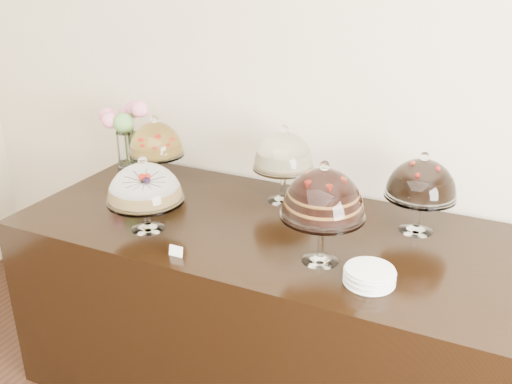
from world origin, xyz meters
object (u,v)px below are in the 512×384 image
at_px(cake_stand_fruit_tart, 156,142).
at_px(cake_stand_choco_layer, 323,197).
at_px(cake_stand_cheesecake, 284,154).
at_px(plate_stack, 369,276).
at_px(cake_stand_sugar_sponge, 145,186).
at_px(display_counter, 260,309).
at_px(flower_vase, 125,128).
at_px(cake_stand_dark_choco, 422,182).

bearing_deg(cake_stand_fruit_tart, cake_stand_choco_layer, -21.93).
distance_m(cake_stand_choco_layer, cake_stand_cheesecake, 0.61).
bearing_deg(plate_stack, cake_stand_sugar_sponge, 178.70).
xyz_separation_m(cake_stand_fruit_tart, plate_stack, (1.29, -0.51, -0.19)).
xyz_separation_m(display_counter, cake_stand_fruit_tart, (-0.72, 0.24, 0.67)).
distance_m(cake_stand_fruit_tart, flower_vase, 0.26).
xyz_separation_m(display_counter, flower_vase, (-0.97, 0.31, 0.69)).
bearing_deg(cake_stand_fruit_tart, plate_stack, -21.69).
height_order(cake_stand_dark_choco, flower_vase, flower_vase).
distance_m(display_counter, flower_vase, 1.23).
relative_size(cake_stand_sugar_sponge, cake_stand_cheesecake, 0.87).
distance_m(cake_stand_dark_choco, plate_stack, 0.56).
distance_m(cake_stand_sugar_sponge, cake_stand_fruit_tart, 0.56).
relative_size(cake_stand_sugar_sponge, cake_stand_fruit_tart, 0.93).
bearing_deg(display_counter, plate_stack, -25.45).
height_order(cake_stand_choco_layer, cake_stand_dark_choco, cake_stand_choco_layer).
distance_m(cake_stand_choco_layer, flower_vase, 1.41).
distance_m(cake_stand_sugar_sponge, cake_stand_choco_layer, 0.79).
relative_size(cake_stand_cheesecake, flower_vase, 0.93).
xyz_separation_m(cake_stand_cheesecake, cake_stand_fruit_tart, (-0.70, -0.06, -0.02)).
bearing_deg(flower_vase, plate_stack, -20.69).
bearing_deg(flower_vase, cake_stand_dark_choco, -2.31).
relative_size(cake_stand_choco_layer, cake_stand_dark_choco, 1.16).
distance_m(cake_stand_choco_layer, cake_stand_fruit_tart, 1.15).
relative_size(cake_stand_choco_layer, cake_stand_cheesecake, 1.09).
xyz_separation_m(cake_stand_choco_layer, cake_stand_cheesecake, (-0.37, 0.48, -0.03)).
distance_m(cake_stand_fruit_tart, plate_stack, 1.40).
bearing_deg(plate_stack, flower_vase, 159.31).
distance_m(cake_stand_sugar_sponge, flower_vase, 0.77).
bearing_deg(cake_stand_cheesecake, display_counter, -86.48).
xyz_separation_m(flower_vase, plate_stack, (1.54, -0.58, -0.21)).
bearing_deg(cake_stand_fruit_tart, display_counter, -18.55).
bearing_deg(display_counter, cake_stand_sugar_sponge, -150.42).
xyz_separation_m(cake_stand_dark_choco, cake_stand_fruit_tart, (-1.36, -0.00, -0.01)).
relative_size(display_counter, flower_vase, 5.31).
height_order(cake_stand_dark_choco, plate_stack, cake_stand_dark_choco).
distance_m(flower_vase, plate_stack, 1.66).
height_order(flower_vase, plate_stack, flower_vase).
distance_m(display_counter, cake_stand_choco_layer, 0.83).
distance_m(cake_stand_choco_layer, cake_stand_dark_choco, 0.52).
relative_size(cake_stand_dark_choco, cake_stand_fruit_tart, 1.01).
bearing_deg(display_counter, cake_stand_choco_layer, -28.38).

